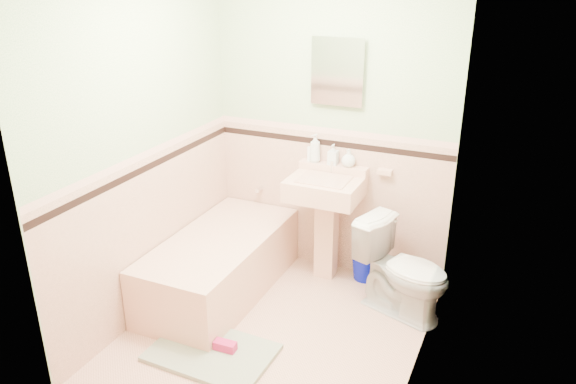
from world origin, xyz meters
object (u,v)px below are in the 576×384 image
at_px(soap_bottle_mid, 333,154).
at_px(toilet, 404,270).
at_px(bathtub, 220,266).
at_px(soap_bottle_right, 349,158).
at_px(shoe, 225,346).
at_px(soap_bottle_left, 315,148).
at_px(medicine_cabinet, 338,72).
at_px(bucket, 365,266).
at_px(sink, 324,230).

distance_m(soap_bottle_mid, toilet, 1.07).
bearing_deg(bathtub, soap_bottle_right, 41.42).
bearing_deg(shoe, soap_bottle_left, 84.08).
bearing_deg(toilet, medicine_cabinet, 77.74).
distance_m(medicine_cabinet, toilet, 1.58).
bearing_deg(bucket, bathtub, -146.39).
xyz_separation_m(medicine_cabinet, soap_bottle_mid, (-0.01, -0.03, -0.66)).
xyz_separation_m(soap_bottle_right, toilet, (0.59, -0.40, -0.67)).
distance_m(sink, medicine_cabinet, 1.27).
distance_m(soap_bottle_left, shoe, 1.72).
height_order(medicine_cabinet, soap_bottle_left, medicine_cabinet).
bearing_deg(sink, soap_bottle_mid, 92.03).
bearing_deg(soap_bottle_mid, bathtub, -133.49).
bearing_deg(medicine_cabinet, soap_bottle_left, -169.54).
bearing_deg(soap_bottle_mid, toilet, -29.16).
relative_size(soap_bottle_mid, bucket, 0.71).
xyz_separation_m(bathtub, sink, (0.68, 0.53, 0.22)).
height_order(bathtub, soap_bottle_left, soap_bottle_left).
height_order(soap_bottle_mid, shoe, soap_bottle_mid).
bearing_deg(soap_bottle_right, soap_bottle_left, 180.00).
distance_m(soap_bottle_mid, bucket, 0.98).
distance_m(sink, soap_bottle_mid, 0.62).
distance_m(medicine_cabinet, soap_bottle_left, 0.65).
relative_size(soap_bottle_left, soap_bottle_right, 1.63).
distance_m(soap_bottle_right, bucket, 0.93).
bearing_deg(soap_bottle_mid, medicine_cabinet, 78.02).
bearing_deg(soap_bottle_right, soap_bottle_mid, 180.00).
bearing_deg(shoe, soap_bottle_mid, 77.73).
height_order(soap_bottle_left, shoe, soap_bottle_left).
distance_m(soap_bottle_right, toilet, 0.98).
xyz_separation_m(medicine_cabinet, toilet, (0.72, -0.43, -1.34)).
xyz_separation_m(sink, soap_bottle_mid, (-0.01, 0.18, 0.59)).
bearing_deg(toilet, soap_bottle_mid, 79.74).
distance_m(sink, toilet, 0.76).
distance_m(bucket, shoe, 1.47).
bearing_deg(bathtub, shoe, -57.55).
bearing_deg(sink, soap_bottle_left, 132.08).
height_order(medicine_cabinet, soap_bottle_right, medicine_cabinet).
bearing_deg(sink, shoe, -101.62).
xyz_separation_m(bathtub, soap_bottle_right, (0.80, 0.71, 0.81)).
xyz_separation_m(toilet, bucket, (-0.39, 0.36, -0.24)).
distance_m(soap_bottle_mid, soap_bottle_right, 0.13).
relative_size(soap_bottle_mid, toilet, 0.23).
distance_m(bathtub, medicine_cabinet, 1.78).
bearing_deg(toilet, bathtub, 121.26).
relative_size(soap_bottle_right, toilet, 0.20).
distance_m(bathtub, soap_bottle_left, 1.22).
bearing_deg(bucket, soap_bottle_left, 175.21).
bearing_deg(soap_bottle_mid, shoe, -99.90).
distance_m(sink, soap_bottle_left, 0.67).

